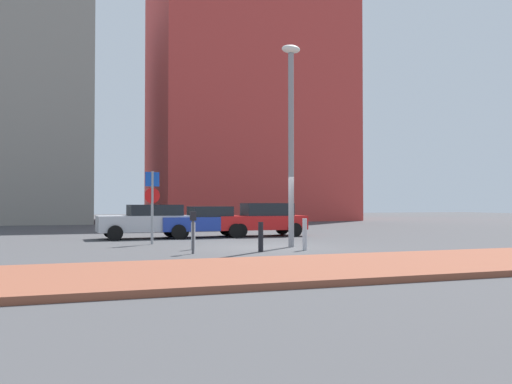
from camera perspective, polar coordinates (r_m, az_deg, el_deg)
The scene contains 12 objects.
ground_plane at distance 18.27m, azimuth 1.60°, elevation -6.15°, with size 120.00×120.00×0.00m, color #424244.
sidewalk_brick at distance 12.58m, azimuth 11.69°, elevation -8.01°, with size 40.00×4.41×0.14m, color brown.
parked_car_silver at distance 23.36m, azimuth -11.87°, elevation -3.11°, with size 4.24×2.08×1.50m.
parked_car_blue at distance 23.84m, azimuth -5.55°, elevation -3.24°, with size 4.27×2.08×1.42m.
parked_car_red at distance 24.60m, azimuth 0.67°, elevation -3.00°, with size 4.28×2.07×1.57m.
parking_sign_post at distance 20.08m, azimuth -11.41°, elevation -0.69°, with size 0.59×0.15×2.78m.
parking_meter at distance 16.03m, azimuth -6.98°, elevation -3.78°, with size 0.18×0.14×1.30m.
street_lamp at distance 18.63m, azimuth 3.90°, elevation 7.06°, with size 0.70×0.36×7.25m.
traffic_bollard_near at distance 16.61m, azimuth 0.53°, elevation -4.98°, with size 0.16×0.16×0.96m, color black.
traffic_bollard_mid at distance 17.23m, azimuth 5.41°, elevation -4.69°, with size 0.15×0.15×1.05m, color #B7B7BC.
traffic_bollard_far at distance 17.51m, azimuth -6.96°, elevation -4.86°, with size 0.14×0.14×0.91m, color #B7B7BC.
building_colorful_midrise at distance 52.91m, azimuth -1.39°, elevation 13.19°, with size 17.55×16.21×29.57m, color #BF3833.
Camera 1 is at (-6.32, -17.07, 1.55)m, focal length 36.17 mm.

